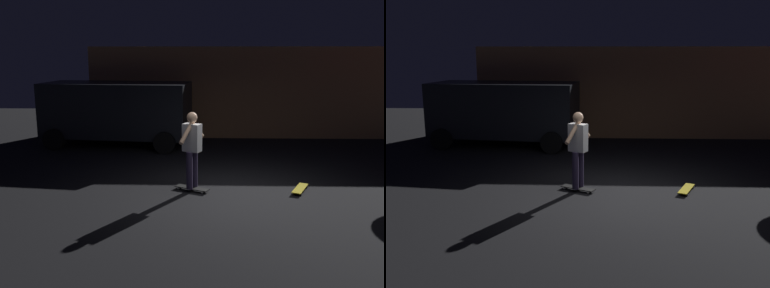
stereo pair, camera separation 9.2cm
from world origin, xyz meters
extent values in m
plane|color=black|center=(0.00, 0.00, 0.00)|extent=(28.00, 28.00, 0.00)
cube|color=tan|center=(1.40, 7.85, 1.58)|extent=(12.05, 3.28, 3.17)
cube|color=black|center=(-3.43, 4.98, 1.18)|extent=(4.78, 2.40, 1.70)
cube|color=black|center=(-5.69, 5.24, 1.53)|extent=(0.26, 1.74, 0.64)
cylinder|color=black|center=(-5.27, 4.19, 0.33)|extent=(0.68, 0.29, 0.66)
cylinder|color=black|center=(-5.05, 6.16, 0.33)|extent=(0.68, 0.29, 0.66)
cylinder|color=black|center=(-1.80, 3.80, 0.33)|extent=(0.68, 0.29, 0.66)
cylinder|color=black|center=(-1.58, 5.77, 0.33)|extent=(0.68, 0.29, 0.66)
cube|color=black|center=(-0.87, 0.30, 0.06)|extent=(0.78, 0.54, 0.02)
sphere|color=silver|center=(-0.56, 0.24, 0.03)|extent=(0.05, 0.05, 0.05)
sphere|color=silver|center=(-0.64, 0.09, 0.03)|extent=(0.05, 0.05, 0.05)
sphere|color=silver|center=(-1.10, 0.52, 0.03)|extent=(0.05, 0.05, 0.05)
sphere|color=silver|center=(-1.17, 0.37, 0.03)|extent=(0.05, 0.05, 0.05)
cube|color=gold|center=(1.50, 0.35, 0.06)|extent=(0.51, 0.79, 0.02)
sphere|color=silver|center=(1.46, 0.04, 0.03)|extent=(0.05, 0.05, 0.05)
sphere|color=silver|center=(1.30, 0.11, 0.03)|extent=(0.05, 0.05, 0.05)
sphere|color=silver|center=(1.71, 0.58, 0.03)|extent=(0.05, 0.05, 0.05)
sphere|color=silver|center=(1.55, 0.65, 0.03)|extent=(0.05, 0.05, 0.05)
cylinder|color=#382D4C|center=(-0.82, 0.40, 0.48)|extent=(0.14, 0.14, 0.82)
cylinder|color=#382D4C|center=(-0.92, 0.21, 0.48)|extent=(0.14, 0.14, 0.82)
cube|color=white|center=(-0.87, 0.30, 1.19)|extent=(0.44, 0.37, 0.60)
sphere|color=tan|center=(-0.87, 0.30, 1.62)|extent=(0.23, 0.23, 0.23)
cylinder|color=tan|center=(-0.77, 0.50, 1.34)|extent=(0.33, 0.52, 0.46)
cylinder|color=tan|center=(-0.97, 0.11, 1.34)|extent=(0.33, 0.52, 0.46)
camera|label=1|loc=(-0.60, -8.75, 3.00)|focal=40.33mm
camera|label=2|loc=(-0.50, -8.75, 3.00)|focal=40.33mm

